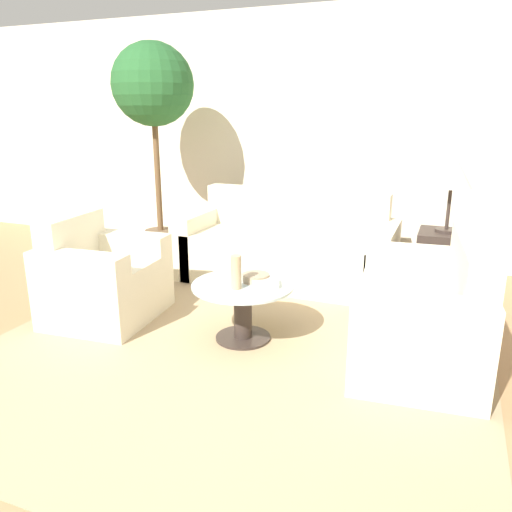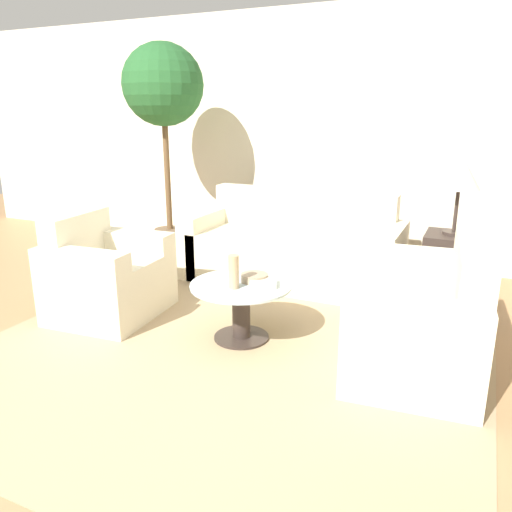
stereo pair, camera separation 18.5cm
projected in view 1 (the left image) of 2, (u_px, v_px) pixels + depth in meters
The scene contains 13 objects.
ground_plane at pixel (175, 385), 2.97m from camera, with size 14.00×14.00×0.00m, color #9E754C.
wall_back at pixel (315, 137), 5.31m from camera, with size 10.00×0.06×2.60m.
rug at pixel (243, 338), 3.57m from camera, with size 3.32×3.59×0.01m.
sofa_main at pixel (287, 250), 4.75m from camera, with size 2.01×0.80×0.84m.
armchair at pixel (100, 282), 3.88m from camera, with size 0.80×0.89×0.81m.
loveseat at pixel (428, 317), 3.22m from camera, with size 0.87×1.34×0.82m.
coffee_table at pixel (243, 304), 3.49m from camera, with size 0.71×0.71×0.42m.
side_table at pixel (442, 265), 4.28m from camera, with size 0.43×0.43×0.59m.
table_lamp at pixel (453, 173), 4.06m from camera, with size 0.32×0.32×0.65m.
potted_plant at pixel (153, 97), 4.95m from camera, with size 0.81×0.81×2.23m.
vase at pixel (236, 272), 3.33m from camera, with size 0.07×0.07×0.23m.
bowl at pixel (256, 278), 3.50m from camera, with size 0.19×0.19×0.05m.
book_stack at pixel (265, 283), 3.42m from camera, with size 0.23×0.21×0.04m.
Camera 1 is at (1.42, -2.27, 1.57)m, focal length 35.00 mm.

